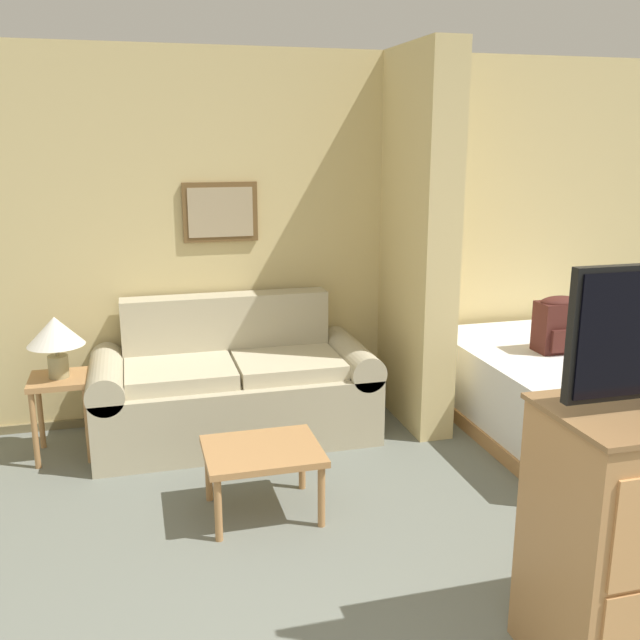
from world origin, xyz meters
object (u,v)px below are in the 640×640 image
coffee_table (262,456)px  bed (573,393)px  table_lamp (55,334)px  couch (234,388)px  backpack (559,323)px

coffee_table → bed: size_ratio=0.33×
coffee_table → bed: bed is taller
table_lamp → couch: bearing=2.5°
coffee_table → table_lamp: bearing=136.2°
couch → coffee_table: 1.11m
bed → backpack: backpack is taller
coffee_table → couch: bearing=89.7°
backpack → coffee_table: bearing=-164.0°
couch → bed: couch is taller
backpack → table_lamp: bearing=172.5°
table_lamp → bed: size_ratio=0.21×
bed → coffee_table: bearing=-166.7°
couch → backpack: 2.27m
backpack → couch: bearing=167.5°
coffee_table → table_lamp: 1.60m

